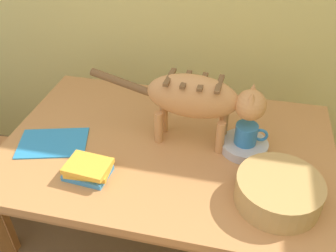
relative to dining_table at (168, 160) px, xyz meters
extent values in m
cube|color=#BC7D47|center=(0.00, 0.00, 0.07)|extent=(1.38, 0.92, 0.03)
cube|color=#AC7341|center=(0.00, 0.00, 0.02)|extent=(1.30, 0.84, 0.07)
cube|color=#BC7D47|center=(-0.64, 0.41, -0.31)|extent=(0.07, 0.07, 0.72)
cube|color=#BC7D47|center=(0.64, 0.41, -0.31)|extent=(0.07, 0.07, 0.72)
ellipsoid|color=tan|center=(0.09, 0.05, 0.31)|extent=(0.38, 0.16, 0.18)
cube|color=brown|center=(-0.01, 0.06, 0.38)|extent=(0.03, 0.13, 0.01)
cube|color=brown|center=(0.06, 0.05, 0.38)|extent=(0.03, 0.13, 0.01)
cube|color=brown|center=(0.12, 0.05, 0.38)|extent=(0.03, 0.13, 0.01)
cube|color=brown|center=(0.19, 0.05, 0.38)|extent=(0.03, 0.13, 0.01)
cylinder|color=tan|center=(0.22, 0.08, 0.16)|extent=(0.04, 0.04, 0.15)
cylinder|color=tan|center=(0.21, 0.01, 0.16)|extent=(0.04, 0.04, 0.15)
cylinder|color=tan|center=(-0.04, 0.10, 0.16)|extent=(0.04, 0.04, 0.15)
cylinder|color=tan|center=(-0.04, 0.02, 0.16)|extent=(0.04, 0.04, 0.15)
sphere|color=tan|center=(0.31, 0.04, 0.31)|extent=(0.12, 0.12, 0.12)
cone|color=tan|center=(0.31, 0.07, 0.36)|extent=(0.04, 0.04, 0.05)
cone|color=tan|center=(0.31, 0.01, 0.36)|extent=(0.04, 0.04, 0.05)
cylinder|color=brown|center=(-0.21, 0.07, 0.33)|extent=(0.26, 0.04, 0.09)
cylinder|color=#B4B2B2|center=(0.31, 0.04, 0.11)|extent=(0.19, 0.19, 0.04)
cylinder|color=#2F7ABB|center=(0.31, 0.04, 0.17)|extent=(0.09, 0.09, 0.09)
torus|color=#2F7ABB|center=(0.37, 0.04, 0.17)|extent=(0.06, 0.01, 0.06)
cube|color=#2B88C6|center=(-0.48, -0.10, 0.09)|extent=(0.33, 0.26, 0.01)
cube|color=#3B8CCC|center=(-0.26, -0.24, 0.10)|extent=(0.17, 0.14, 0.02)
cube|color=gold|center=(-0.25, -0.24, 0.12)|extent=(0.17, 0.13, 0.02)
cube|color=gold|center=(-0.25, -0.25, 0.14)|extent=(0.17, 0.14, 0.02)
cylinder|color=tan|center=(0.44, -0.22, 0.14)|extent=(0.30, 0.30, 0.10)
cylinder|color=brown|center=(0.44, -0.22, 0.14)|extent=(0.24, 0.24, 0.09)
cube|color=#B97742|center=(-0.86, 0.21, -0.46)|extent=(0.04, 0.04, 0.42)
cube|color=#B97742|center=(-0.82, -0.16, -0.46)|extent=(0.04, 0.04, 0.42)
camera|label=1|loc=(0.27, -1.18, 1.09)|focal=39.70mm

